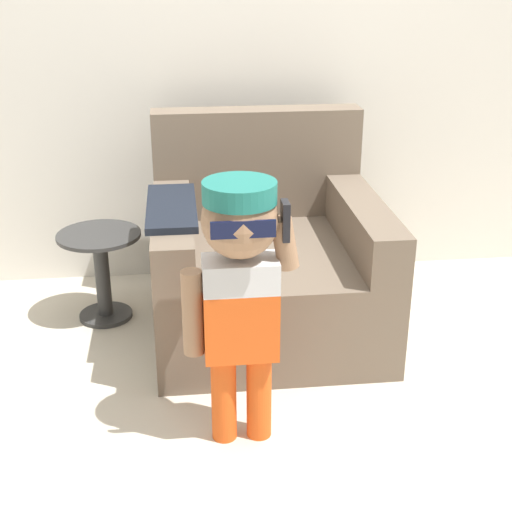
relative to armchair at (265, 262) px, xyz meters
The scene contains 5 objects.
ground_plane 0.39m from the armchair, 87.06° to the right, with size 10.00×10.00×0.00m, color beige.
wall_back 1.18m from the armchair, 88.98° to the left, with size 10.00×0.05×2.60m.
armchair is the anchor object (origin of this frame).
person_child 0.94m from the armchair, 102.91° to the right, with size 0.40×0.30×0.98m.
side_table 0.78m from the armchair, 169.30° to the left, with size 0.39×0.39×0.44m.
Camera 1 is at (-0.40, -2.79, 1.65)m, focal length 50.00 mm.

